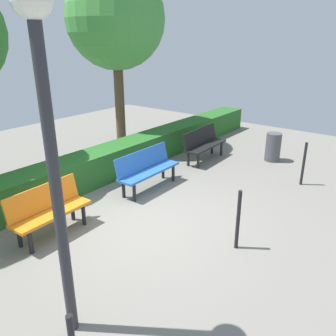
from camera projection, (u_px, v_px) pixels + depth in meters
The scene contains 10 objects.
ground_plane at pixel (141, 220), 6.32m from camera, with size 16.64×16.64×0.00m, color gray.
bench_black at pixel (204, 143), 9.28m from camera, with size 1.59×0.52×0.86m.
bench_blue at pixel (147, 168), 7.51m from camera, with size 1.65×0.48×0.86m.
bench_orange at pixel (48, 209), 5.72m from camera, with size 1.39×0.52×0.86m.
hedge_row at pixel (106, 163), 8.16m from camera, with size 12.64×0.75×0.72m, color #266023.
tree_near at pixel (116, 20), 9.42m from camera, with size 2.75×2.75×5.01m.
railing_post_near at pixel (304, 164), 7.69m from camera, with size 0.06×0.06×1.00m, color black.
railing_post_mid at pixel (238, 220), 5.32m from camera, with size 0.06×0.06×1.00m, color black.
lamp_post at pixel (46, 109), 3.09m from camera, with size 0.36×0.36×3.64m.
trash_bin at pixel (273, 147), 9.26m from camera, with size 0.40×0.40×0.77m, color #4C4C51.
Camera 1 is at (4.10, 3.79, 3.15)m, focal length 36.71 mm.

